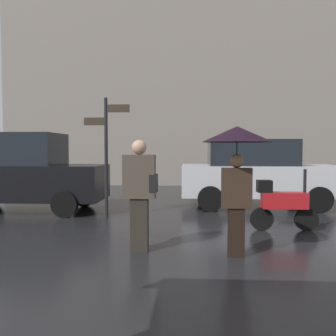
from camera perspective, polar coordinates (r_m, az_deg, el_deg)
name	(u,v)px	position (r m, az deg, el deg)	size (l,w,h in m)	color
pedestrian_with_umbrella	(237,151)	(5.47, 10.85, 2.68)	(1.05, 1.05, 1.97)	black
pedestrian_with_bag	(140,188)	(5.72, -4.44, -3.25)	(0.54, 0.24, 1.77)	#2A241E
parked_scooter	(282,203)	(7.55, 17.60, -5.33)	(1.34, 0.32, 1.23)	black
parked_car_left	(256,173)	(10.46, 13.81, -0.73)	(4.30, 1.90, 1.90)	silver
parked_car_right	(22,172)	(10.24, -22.16, -0.65)	(4.21, 1.83, 2.05)	black
street_signpost	(106,145)	(8.61, -9.74, 3.58)	(1.08, 0.08, 2.84)	black
building_block	(199,38)	(18.20, 4.89, 19.81)	(18.10, 2.38, 13.84)	gray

